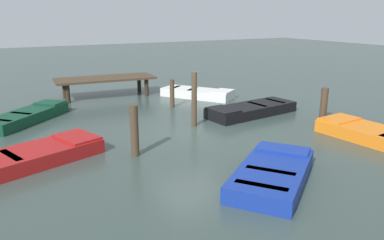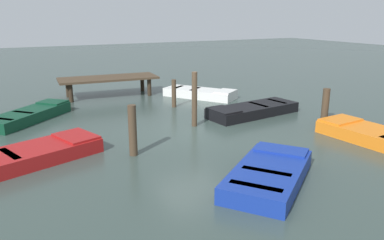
{
  "view_description": "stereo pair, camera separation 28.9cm",
  "coord_description": "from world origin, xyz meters",
  "px_view_note": "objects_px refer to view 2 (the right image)",
  "views": [
    {
      "loc": [
        -6.08,
        -11.16,
        3.91
      ],
      "look_at": [
        0.0,
        0.0,
        0.35
      ],
      "focal_mm": 35.37,
      "sensor_mm": 36.0,
      "label": 1
    },
    {
      "loc": [
        -5.83,
        -11.3,
        3.91
      ],
      "look_at": [
        0.0,
        0.0,
        0.35
      ],
      "focal_mm": 35.37,
      "sensor_mm": 36.0,
      "label": 2
    }
  ],
  "objects_px": {
    "mooring_piling_mid_right": "(194,99)",
    "mooring_piling_near_left": "(325,106)",
    "rowboat_black": "(252,110)",
    "mooring_piling_center": "(174,93)",
    "rowboat_orange": "(381,137)",
    "dock_segment": "(108,80)",
    "mooring_piling_far_left": "(133,131)",
    "rowboat_blue": "(269,174)",
    "rowboat_dark_green": "(29,115)",
    "rowboat_white": "(200,93)",
    "rowboat_red": "(24,157)"
  },
  "relations": [
    {
      "from": "rowboat_black",
      "to": "mooring_piling_near_left",
      "type": "height_order",
      "value": "mooring_piling_near_left"
    },
    {
      "from": "rowboat_black",
      "to": "rowboat_white",
      "type": "distance_m",
      "value": 3.93
    },
    {
      "from": "rowboat_orange",
      "to": "mooring_piling_mid_right",
      "type": "relative_size",
      "value": 2.06
    },
    {
      "from": "mooring_piling_center",
      "to": "mooring_piling_far_left",
      "type": "xyz_separation_m",
      "value": [
        -3.49,
        -4.8,
        0.14
      ]
    },
    {
      "from": "mooring_piling_far_left",
      "to": "mooring_piling_center",
      "type": "bearing_deg",
      "value": 54.03
    },
    {
      "from": "dock_segment",
      "to": "mooring_piling_center",
      "type": "bearing_deg",
      "value": -57.59
    },
    {
      "from": "mooring_piling_near_left",
      "to": "mooring_piling_center",
      "type": "bearing_deg",
      "value": 128.57
    },
    {
      "from": "rowboat_dark_green",
      "to": "mooring_piling_mid_right",
      "type": "xyz_separation_m",
      "value": [
        5.25,
        -3.55,
        0.77
      ]
    },
    {
      "from": "dock_segment",
      "to": "rowboat_dark_green",
      "type": "xyz_separation_m",
      "value": [
        -3.9,
        -2.96,
        -0.62
      ]
    },
    {
      "from": "dock_segment",
      "to": "rowboat_orange",
      "type": "xyz_separation_m",
      "value": [
        5.62,
        -10.92,
        -0.62
      ]
    },
    {
      "from": "rowboat_white",
      "to": "rowboat_red",
      "type": "bearing_deg",
      "value": -91.62
    },
    {
      "from": "rowboat_orange",
      "to": "mooring_piling_far_left",
      "type": "bearing_deg",
      "value": 64.93
    },
    {
      "from": "dock_segment",
      "to": "rowboat_orange",
      "type": "relative_size",
      "value": 1.18
    },
    {
      "from": "rowboat_white",
      "to": "rowboat_dark_green",
      "type": "relative_size",
      "value": 1.06
    },
    {
      "from": "rowboat_black",
      "to": "rowboat_dark_green",
      "type": "distance_m",
      "value": 8.66
    },
    {
      "from": "rowboat_white",
      "to": "mooring_piling_far_left",
      "type": "distance_m",
      "value": 8.14
    },
    {
      "from": "mooring_piling_center",
      "to": "mooring_piling_near_left",
      "type": "bearing_deg",
      "value": -51.43
    },
    {
      "from": "mooring_piling_mid_right",
      "to": "mooring_piling_near_left",
      "type": "height_order",
      "value": "mooring_piling_mid_right"
    },
    {
      "from": "rowboat_blue",
      "to": "rowboat_dark_green",
      "type": "xyz_separation_m",
      "value": [
        -4.62,
        8.61,
        -0.0
      ]
    },
    {
      "from": "rowboat_orange",
      "to": "mooring_piling_mid_right",
      "type": "bearing_deg",
      "value": 38.83
    },
    {
      "from": "mooring_piling_mid_right",
      "to": "mooring_piling_center",
      "type": "bearing_deg",
      "value": 79.41
    },
    {
      "from": "rowboat_white",
      "to": "mooring_piling_mid_right",
      "type": "height_order",
      "value": "mooring_piling_mid_right"
    },
    {
      "from": "rowboat_blue",
      "to": "mooring_piling_center",
      "type": "bearing_deg",
      "value": 44.49
    },
    {
      "from": "rowboat_white",
      "to": "rowboat_black",
      "type": "bearing_deg",
      "value": -30.59
    },
    {
      "from": "rowboat_white",
      "to": "mooring_piling_near_left",
      "type": "height_order",
      "value": "mooring_piling_near_left"
    },
    {
      "from": "rowboat_black",
      "to": "rowboat_orange",
      "type": "relative_size",
      "value": 0.99
    },
    {
      "from": "rowboat_dark_green",
      "to": "rowboat_orange",
      "type": "relative_size",
      "value": 0.83
    },
    {
      "from": "rowboat_blue",
      "to": "rowboat_dark_green",
      "type": "height_order",
      "value": "same"
    },
    {
      "from": "rowboat_black",
      "to": "dock_segment",
      "type": "bearing_deg",
      "value": -63.5
    },
    {
      "from": "rowboat_blue",
      "to": "rowboat_dark_green",
      "type": "bearing_deg",
      "value": 81.11
    },
    {
      "from": "dock_segment",
      "to": "mooring_piling_near_left",
      "type": "xyz_separation_m",
      "value": [
        5.8,
        -8.4,
        -0.18
      ]
    },
    {
      "from": "rowboat_black",
      "to": "mooring_piling_mid_right",
      "type": "height_order",
      "value": "mooring_piling_mid_right"
    },
    {
      "from": "rowboat_red",
      "to": "rowboat_white",
      "type": "bearing_deg",
      "value": 13.69
    },
    {
      "from": "dock_segment",
      "to": "rowboat_black",
      "type": "xyz_separation_m",
      "value": [
        4.12,
        -6.23,
        -0.62
      ]
    },
    {
      "from": "rowboat_red",
      "to": "rowboat_blue",
      "type": "relative_size",
      "value": 1.27
    },
    {
      "from": "rowboat_black",
      "to": "mooring_piling_center",
      "type": "relative_size",
      "value": 3.31
    },
    {
      "from": "rowboat_dark_green",
      "to": "rowboat_red",
      "type": "bearing_deg",
      "value": -140.42
    },
    {
      "from": "rowboat_dark_green",
      "to": "mooring_piling_near_left",
      "type": "relative_size",
      "value": 2.59
    },
    {
      "from": "rowboat_red",
      "to": "rowboat_dark_green",
      "type": "xyz_separation_m",
      "value": [
        0.53,
        4.66,
        0.0
      ]
    },
    {
      "from": "rowboat_black",
      "to": "mooring_piling_far_left",
      "type": "distance_m",
      "value": 6.1
    },
    {
      "from": "mooring_piling_center",
      "to": "rowboat_white",
      "type": "bearing_deg",
      "value": 31.65
    },
    {
      "from": "mooring_piling_far_left",
      "to": "rowboat_blue",
      "type": "bearing_deg",
      "value": -54.68
    },
    {
      "from": "dock_segment",
      "to": "rowboat_white",
      "type": "bearing_deg",
      "value": -26.84
    },
    {
      "from": "mooring_piling_center",
      "to": "rowboat_dark_green",
      "type": "bearing_deg",
      "value": 174.52
    },
    {
      "from": "dock_segment",
      "to": "mooring_piling_near_left",
      "type": "distance_m",
      "value": 10.21
    },
    {
      "from": "rowboat_red",
      "to": "rowboat_blue",
      "type": "bearing_deg",
      "value": -56.4
    },
    {
      "from": "mooring_piling_center",
      "to": "mooring_piling_mid_right",
      "type": "distance_m",
      "value": 3.07
    },
    {
      "from": "dock_segment",
      "to": "mooring_piling_center",
      "type": "height_order",
      "value": "mooring_piling_center"
    },
    {
      "from": "dock_segment",
      "to": "mooring_piling_far_left",
      "type": "distance_m",
      "value": 8.47
    },
    {
      "from": "rowboat_white",
      "to": "rowboat_blue",
      "type": "distance_m",
      "value": 9.78
    }
  ]
}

